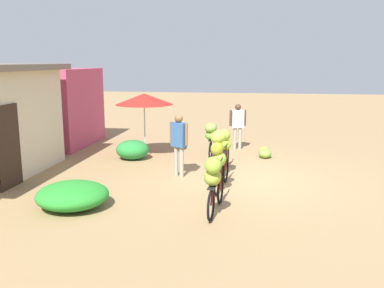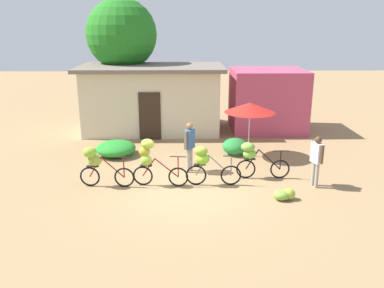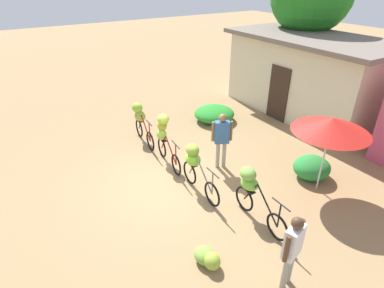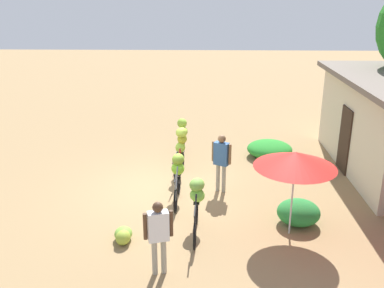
# 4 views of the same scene
# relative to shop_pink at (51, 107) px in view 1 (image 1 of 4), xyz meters

# --- Properties ---
(ground_plane) EXTENTS (60.00, 60.00, 0.00)m
(ground_plane) POSITION_rel_shop_pink_xyz_m (-3.68, -6.94, -1.37)
(ground_plane) COLOR #95774F
(shop_pink) EXTENTS (3.20, 2.80, 2.74)m
(shop_pink) POSITION_rel_shop_pink_xyz_m (0.00, 0.00, 0.00)
(shop_pink) COLOR #BB4462
(shop_pink) RESTS_ON ground
(hedge_bush_front_left) EXTENTS (1.46, 1.51, 0.53)m
(hedge_bush_front_left) POSITION_rel_shop_pink_xyz_m (-6.30, -3.63, -1.10)
(hedge_bush_front_left) COLOR #27872B
(hedge_bush_front_left) RESTS_ON ground
(hedge_bush_front_right) EXTENTS (0.95, 1.03, 0.60)m
(hedge_bush_front_right) POSITION_rel_shop_pink_xyz_m (-1.86, -3.58, -1.07)
(hedge_bush_front_right) COLOR #268237
(hedge_bush_front_right) RESTS_ON ground
(market_umbrella) EXTENTS (1.82, 1.82, 2.01)m
(market_umbrella) POSITION_rel_shop_pink_xyz_m (-1.41, -3.87, 0.47)
(market_umbrella) COLOR beige
(market_umbrella) RESTS_ON ground
(bicycle_leftmost) EXTENTS (1.66, 0.38, 1.24)m
(bicycle_leftmost) POSITION_rel_shop_pink_xyz_m (-6.35, -6.58, -0.62)
(bicycle_leftmost) COLOR black
(bicycle_leftmost) RESTS_ON ground
(bicycle_near_pile) EXTENTS (1.68, 0.47, 1.46)m
(bicycle_near_pile) POSITION_rel_shop_pink_xyz_m (-4.78, -6.54, -0.50)
(bicycle_near_pile) COLOR black
(bicycle_near_pile) RESTS_ON ground
(bicycle_center_loaded) EXTENTS (1.68, 0.41, 1.23)m
(bicycle_center_loaded) POSITION_rel_shop_pink_xyz_m (-3.12, -6.54, -0.63)
(bicycle_center_loaded) COLOR black
(bicycle_center_loaded) RESTS_ON ground
(bicycle_by_shop) EXTENTS (1.69, 0.45, 1.18)m
(bicycle_by_shop) POSITION_rel_shop_pink_xyz_m (-1.60, -6.01, -0.64)
(bicycle_by_shop) COLOR black
(bicycle_by_shop) RESTS_ON ground
(banana_pile_on_ground) EXTENTS (0.64, 0.43, 0.33)m
(banana_pile_on_ground) POSITION_rel_shop_pink_xyz_m (-0.98, -7.64, -1.22)
(banana_pile_on_ground) COLOR #94AD36
(banana_pile_on_ground) RESTS_ON ground
(person_vendor) EXTENTS (0.30, 0.56, 1.57)m
(person_vendor) POSITION_rel_shop_pink_xyz_m (0.15, -6.72, -0.41)
(person_vendor) COLOR gray
(person_vendor) RESTS_ON ground
(person_bystander) EXTENTS (0.36, 0.52, 1.66)m
(person_bystander) POSITION_rel_shop_pink_xyz_m (-3.59, -5.37, -0.35)
(person_bystander) COLOR gray
(person_bystander) RESTS_ON ground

